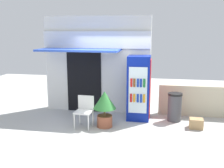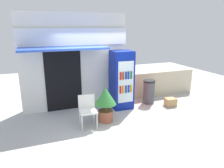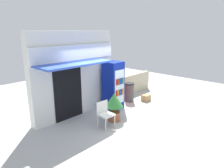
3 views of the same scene
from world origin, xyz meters
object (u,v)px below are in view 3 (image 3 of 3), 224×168
(plastic_chair, at_px, (104,112))
(drink_cooler, at_px, (113,85))
(potted_plant_near_shop, at_px, (114,104))
(cardboard_box, at_px, (146,98))
(trash_bin, at_px, (129,92))

(plastic_chair, bearing_deg, drink_cooler, 32.73)
(drink_cooler, distance_m, potted_plant_near_shop, 1.26)
(potted_plant_near_shop, relative_size, cardboard_box, 2.78)
(drink_cooler, relative_size, potted_plant_near_shop, 1.90)
(drink_cooler, bearing_deg, plastic_chair, -147.27)
(drink_cooler, height_order, trash_bin, drink_cooler)
(drink_cooler, height_order, plastic_chair, drink_cooler)
(plastic_chair, distance_m, trash_bin, 2.66)
(plastic_chair, xyz_separation_m, potted_plant_near_shop, (0.55, 0.07, 0.12))
(plastic_chair, distance_m, potted_plant_near_shop, 0.57)
(potted_plant_near_shop, bearing_deg, plastic_chair, -172.54)
(plastic_chair, height_order, cardboard_box, plastic_chair)
(drink_cooler, xyz_separation_m, potted_plant_near_shop, (-0.87, -0.84, -0.33))
(plastic_chair, relative_size, potted_plant_near_shop, 0.85)
(trash_bin, bearing_deg, drink_cooler, -179.33)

